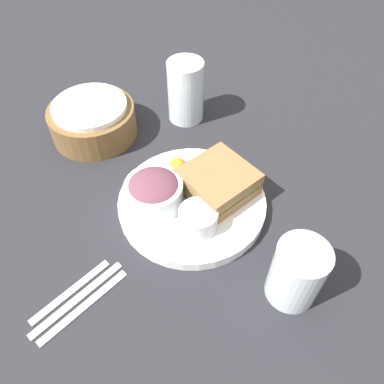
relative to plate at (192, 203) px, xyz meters
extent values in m
plane|color=#232328|center=(0.00, 0.00, -0.01)|extent=(4.00, 4.00, 0.00)
cylinder|color=white|center=(0.00, 0.00, 0.00)|extent=(0.27, 0.27, 0.02)
cube|color=olive|center=(0.05, -0.02, 0.02)|extent=(0.13, 0.13, 0.02)
cube|color=#6BB24C|center=(0.05, -0.02, 0.03)|extent=(0.13, 0.13, 0.01)
cube|color=olive|center=(0.05, -0.02, 0.05)|extent=(0.13, 0.13, 0.02)
cylinder|color=white|center=(-0.05, 0.05, 0.03)|extent=(0.10, 0.10, 0.05)
ellipsoid|color=brown|center=(-0.05, 0.05, 0.05)|extent=(0.10, 0.10, 0.04)
cylinder|color=#B7B7BC|center=(-0.04, -0.05, 0.03)|extent=(0.07, 0.07, 0.04)
sphere|color=orange|center=(0.03, 0.06, 0.03)|extent=(0.04, 0.04, 0.04)
cylinder|color=silver|center=(0.20, 0.18, 0.06)|extent=(0.08, 0.08, 0.14)
cylinder|color=brown|center=(0.02, 0.30, 0.02)|extent=(0.18, 0.18, 0.07)
cylinder|color=white|center=(0.02, 0.30, 0.06)|extent=(0.16, 0.16, 0.01)
cube|color=#B2B2B7|center=(-0.26, 0.00, -0.01)|extent=(0.16, 0.02, 0.01)
cube|color=#B2B2B7|center=(-0.26, 0.02, -0.01)|extent=(0.17, 0.02, 0.01)
cube|color=#B2B2B7|center=(-0.25, 0.04, -0.01)|extent=(0.14, 0.02, 0.01)
cylinder|color=silver|center=(-0.03, -0.23, 0.05)|extent=(0.08, 0.08, 0.11)
camera|label=1|loc=(-0.33, -0.28, 0.54)|focal=35.00mm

